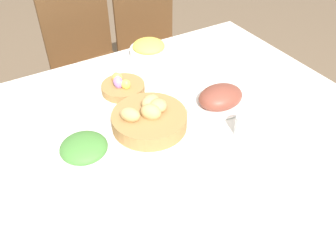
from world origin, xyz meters
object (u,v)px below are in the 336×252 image
green_salad_bowl (85,152)px  spoon (265,170)px  chair_far_center (89,58)px  fork (173,216)px  butter_dish (103,189)px  chair_far_right (154,40)px  knife (258,173)px  dinner_plate (218,193)px  bread_basket (149,118)px  egg_basket (122,86)px  pineapple_bowl (149,49)px  ham_platter (220,98)px  drinking_cup (245,125)px

green_salad_bowl → spoon: 0.61m
chair_far_center → fork: 1.37m
spoon → butter_dish: 0.54m
chair_far_right → knife: (-0.34, -1.34, 0.20)m
dinner_plate → spoon: size_ratio=1.66×
bread_basket → green_salad_bowl: (-0.27, -0.05, 0.01)m
chair_far_center → green_salad_bowl: 1.09m
chair_far_center → dinner_plate: bearing=-98.0°
green_salad_bowl → fork: green_salad_bowl is taller
butter_dish → chair_far_right: bearing=55.0°
bread_basket → green_salad_bowl: bearing=-169.0°
chair_far_center → spoon: bearing=-89.7°
bread_basket → chair_far_right: bearing=60.6°
egg_basket → pineapple_bowl: size_ratio=1.00×
bread_basket → egg_basket: 0.26m
chair_far_right → knife: size_ratio=5.93×
chair_far_center → ham_platter: size_ratio=3.35×
egg_basket → ham_platter: 0.42m
chair_far_right → butter_dish: size_ratio=9.92×
spoon → butter_dish: butter_dish is taller
ham_platter → chair_far_center: bearing=103.2°
egg_basket → pineapple_bowl: (0.24, 0.21, 0.01)m
drinking_cup → knife: bearing=-115.5°
green_salad_bowl → pineapple_bowl: bearing=45.0°
pineapple_bowl → fork: 0.95m
fork → drinking_cup: bearing=21.8°
bread_basket → green_salad_bowl: bread_basket is taller
chair_far_center → dinner_plate: (-0.06, -1.34, 0.20)m
fork → knife: same height
chair_far_right → spoon: size_ratio=5.93×
chair_far_center → ham_platter: chair_far_center is taller
pineapple_bowl → drinking_cup: (0.03, -0.69, 0.00)m
butter_dish → bread_basket: bearing=37.0°
pineapple_bowl → spoon: (-0.03, -0.87, -0.04)m
drinking_cup → butter_dish: 0.56m
pineapple_bowl → egg_basket: bearing=-138.9°
dinner_plate → butter_dish: size_ratio=2.77×
chair_far_center → pineapple_bowl: size_ratio=5.40×
egg_basket → drinking_cup: 0.55m
green_salad_bowl → pineapple_bowl: (0.52, 0.53, -0.00)m
bread_basket → pineapple_bowl: bearing=62.0°
green_salad_bowl → fork: size_ratio=1.11×
butter_dish → ham_platter: bearing=17.4°
knife → chair_far_center: bearing=92.8°
drinking_cup → green_salad_bowl: bearing=163.5°
ham_platter → butter_dish: (-0.59, -0.19, -0.01)m
knife → drinking_cup: (0.09, 0.18, 0.04)m
chair_far_right → pineapple_bowl: bearing=-122.0°
ham_platter → drinking_cup: (-0.04, -0.19, 0.01)m
chair_far_right → butter_dish: 1.43m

